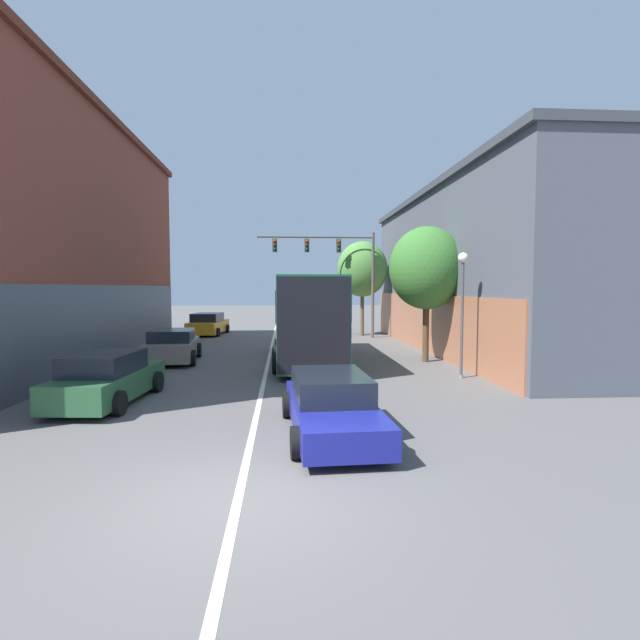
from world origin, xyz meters
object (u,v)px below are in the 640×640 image
(hatchback_foreground, at_px, (332,405))
(street_lamp, at_px, (462,300))
(traffic_signal_gantry, at_px, (335,260))
(bus, at_px, (307,314))
(parked_car_left_far, at_px, (208,324))
(street_tree_near, at_px, (427,268))
(parked_car_left_near, at_px, (173,346))
(parked_car_left_mid, at_px, (107,379))
(street_tree_far, at_px, (362,269))

(hatchback_foreground, height_order, street_lamp, street_lamp)
(traffic_signal_gantry, height_order, street_lamp, traffic_signal_gantry)
(hatchback_foreground, distance_m, street_lamp, 8.19)
(bus, relative_size, parked_car_left_far, 2.13)
(street_tree_near, bearing_deg, hatchback_foreground, -116.22)
(hatchback_foreground, bearing_deg, parked_car_left_near, 25.11)
(parked_car_left_far, distance_m, street_tree_near, 17.19)
(parked_car_left_mid, bearing_deg, street_tree_far, -23.31)
(hatchback_foreground, distance_m, street_tree_near, 11.53)
(parked_car_left_near, distance_m, parked_car_left_mid, 7.44)
(hatchback_foreground, relative_size, street_tree_near, 0.85)
(parked_car_left_near, distance_m, street_lamp, 11.77)
(hatchback_foreground, distance_m, parked_car_left_mid, 6.55)
(hatchback_foreground, relative_size, street_lamp, 1.12)
(parked_car_left_far, distance_m, traffic_signal_gantry, 9.52)
(parked_car_left_near, xyz_separation_m, street_lamp, (10.70, -4.48, 2.01))
(traffic_signal_gantry, bearing_deg, street_lamp, -78.14)
(parked_car_left_mid, distance_m, street_tree_far, 21.05)
(bus, distance_m, parked_car_left_far, 13.69)
(hatchback_foreground, bearing_deg, street_tree_near, -29.21)
(parked_car_left_far, height_order, street_lamp, street_lamp)
(parked_car_left_near, relative_size, street_lamp, 0.99)
(hatchback_foreground, height_order, traffic_signal_gantry, traffic_signal_gantry)
(hatchback_foreground, bearing_deg, street_lamp, -42.45)
(street_tree_far, bearing_deg, hatchback_foreground, -100.59)
(parked_car_left_near, distance_m, street_tree_far, 14.99)
(street_tree_near, bearing_deg, traffic_signal_gantry, 105.27)
(street_tree_near, bearing_deg, parked_car_left_near, 176.29)
(bus, xyz_separation_m, parked_car_left_near, (-5.62, 0.04, -1.31))
(traffic_signal_gantry, bearing_deg, street_tree_near, -74.73)
(traffic_signal_gantry, height_order, street_tree_far, traffic_signal_gantry)
(street_tree_near, bearing_deg, parked_car_left_mid, -147.55)
(traffic_signal_gantry, bearing_deg, parked_car_left_mid, -114.88)
(parked_car_left_far, distance_m, street_tree_far, 10.76)
(bus, xyz_separation_m, street_lamp, (5.08, -4.43, 0.69))
(hatchback_foreground, height_order, parked_car_left_mid, parked_car_left_mid)
(bus, relative_size, traffic_signal_gantry, 1.40)
(parked_car_left_near, height_order, street_lamp, street_lamp)
(parked_car_left_far, relative_size, traffic_signal_gantry, 0.66)
(street_tree_near, bearing_deg, street_lamp, -87.65)
(hatchback_foreground, xyz_separation_m, parked_car_left_mid, (-5.74, 3.16, 0.06))
(parked_car_left_near, height_order, traffic_signal_gantry, traffic_signal_gantry)
(hatchback_foreground, relative_size, parked_car_left_near, 1.12)
(parked_car_left_far, bearing_deg, street_tree_near, -134.20)
(hatchback_foreground, height_order, parked_car_left_far, parked_car_left_far)
(parked_car_left_mid, bearing_deg, street_tree_near, -52.82)
(street_tree_near, bearing_deg, street_tree_far, 94.31)
(bus, bearing_deg, traffic_signal_gantry, -12.64)
(traffic_signal_gantry, xyz_separation_m, street_tree_far, (1.90, 1.38, -0.51))
(bus, bearing_deg, street_lamp, -131.06)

